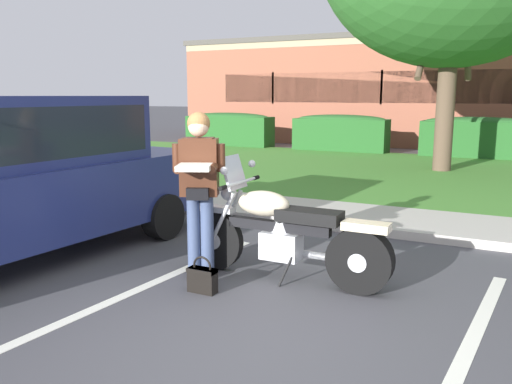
{
  "coord_description": "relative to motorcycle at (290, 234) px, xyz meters",
  "views": [
    {
      "loc": [
        1.88,
        -3.4,
        1.87
      ],
      "look_at": [
        -0.61,
        1.54,
        0.85
      ],
      "focal_mm": 36.96,
      "sensor_mm": 36.0,
      "label": 1
    }
  ],
  "objects": [
    {
      "name": "hedge_center_left",
      "position": [
        -3.38,
        12.13,
        0.16
      ],
      "size": [
        3.1,
        0.9,
        1.24
      ],
      "color": "#235623",
      "rests_on": "ground"
    },
    {
      "name": "stall_stripe_0",
      "position": [
        -1.24,
        -1.14,
        -0.49
      ],
      "size": [
        0.48,
        4.4,
        0.01
      ],
      "primitive_type": "cube",
      "rotation": [
        0.0,
        0.0,
        -0.08
      ],
      "color": "silver",
      "rests_on": "ground"
    },
    {
      "name": "stall_stripe_1",
      "position": [
        1.74,
        -1.14,
        -0.49
      ],
      "size": [
        0.48,
        4.4,
        0.01
      ],
      "primitive_type": "cube",
      "rotation": [
        0.0,
        0.0,
        -0.08
      ],
      "color": "silver",
      "rests_on": "ground"
    },
    {
      "name": "parked_suv_adjacent",
      "position": [
        -3.13,
        -0.69,
        0.47
      ],
      "size": [
        2.29,
        4.97,
        1.86
      ],
      "color": "navy",
      "rests_on": "ground"
    },
    {
      "name": "rider_person",
      "position": [
        -0.89,
        -0.29,
        0.52
      ],
      "size": [
        0.57,
        0.66,
        1.7
      ],
      "color": "black",
      "rests_on": "ground"
    },
    {
      "name": "curb_strip",
      "position": [
        0.12,
        2.18,
        -0.43
      ],
      "size": [
        60.0,
        0.2,
        0.12
      ],
      "primitive_type": "cube",
      "color": "#B7B2A8",
      "rests_on": "ground"
    },
    {
      "name": "handbag",
      "position": [
        -0.62,
        -0.68,
        -0.34
      ],
      "size": [
        0.28,
        0.13,
        0.36
      ],
      "color": "black",
      "rests_on": "ground"
    },
    {
      "name": "hedge_left",
      "position": [
        -7.61,
        12.13,
        0.16
      ],
      "size": [
        3.26,
        0.9,
        1.24
      ],
      "color": "#235623",
      "rests_on": "ground"
    },
    {
      "name": "concrete_walk",
      "position": [
        0.12,
        3.03,
        -0.45
      ],
      "size": [
        60.0,
        1.5,
        0.08
      ],
      "primitive_type": "cube",
      "color": "#B7B2A8",
      "rests_on": "ground"
    },
    {
      "name": "grass_lawn",
      "position": [
        0.12,
        7.95,
        -0.46
      ],
      "size": [
        60.0,
        8.34,
        0.06
      ],
      "primitive_type": "cube",
      "color": "#478433",
      "rests_on": "ground"
    },
    {
      "name": "ground_plane",
      "position": [
        0.12,
        -1.34,
        -0.49
      ],
      "size": [
        140.0,
        140.0,
        0.0
      ],
      "primitive_type": "plane",
      "color": "#424247"
    },
    {
      "name": "motorcycle",
      "position": [
        0.0,
        0.0,
        0.0
      ],
      "size": [
        2.24,
        0.82,
        1.26
      ],
      "color": "black",
      "rests_on": "ground"
    },
    {
      "name": "hedge_center_right",
      "position": [
        0.85,
        12.13,
        0.16
      ],
      "size": [
        3.27,
        0.9,
        1.24
      ],
      "color": "#235623",
      "rests_on": "ground"
    }
  ]
}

